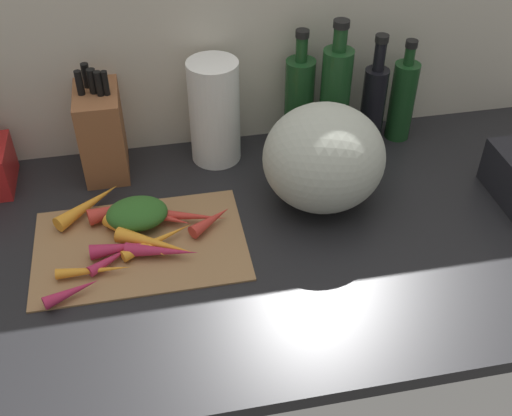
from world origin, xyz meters
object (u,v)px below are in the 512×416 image
Objects in this scene: bottle_1 at (335,98)px; carrot_10 at (112,259)px; bottle_2 at (373,102)px; knife_block at (102,130)px; carrot_1 at (89,204)px; bottle_3 at (402,99)px; winter_squash at (324,158)px; carrot_5 at (154,243)px; carrot_2 at (211,220)px; carrot_0 at (186,216)px; carrot_4 at (136,237)px; carrot_9 at (121,209)px; carrot_7 at (122,248)px; carrot_6 at (163,217)px; carrot_8 at (94,270)px; bottle_0 at (299,100)px; cutting_board at (140,244)px; carrot_3 at (72,292)px; carrot_11 at (162,251)px; paper_towel_roll at (214,112)px; carrot_12 at (158,241)px.

carrot_10 is at bearing -149.39° from bottle_1.
carrot_10 is 72.15cm from bottle_2.
carrot_10 is 0.40× the size of knife_block.
carrot_1 is 0.65× the size of bottle_3.
bottle_2 is 7.89cm from bottle_3.
winter_squash reaches higher than carrot_1.
carrot_2 is at bearing 22.45° from carrot_5.
carrot_4 reaches higher than carrot_0.
bottle_2 is (55.31, 30.04, 8.70)cm from carrot_5.
knife_block is (-2.70, 19.23, 7.95)cm from carrot_9.
carrot_4 is 65.57cm from bottle_2.
carrot_1 and carrot_5 have the same top height.
carrot_7 is 0.44× the size of bottle_2.
winter_squash is at bearing -3.03° from carrot_9.
carrot_4 is 0.66× the size of winter_squash.
bottle_1 is (42.97, 21.68, 11.56)cm from carrot_6.
carrot_7 is at bearing 41.17° from carrot_8.
bottle_0 is 1.04× the size of bottle_2.
cutting_board is 2.55× the size of carrot_1.
carrot_4 is at bearing -138.77° from carrot_6.
carrot_5 is at bearing 31.60° from carrot_3.
bottle_1 is at bearing 30.61° from carrot_10.
bottle_1 is 1.27× the size of bottle_3.
winter_squash reaches higher than carrot_9.
carrot_6 is 0.87× the size of carrot_11.
bottle_1 reaches higher than carrot_9.
paper_towel_roll is 0.88× the size of bottle_2.
carrot_6 is 0.49× the size of knife_block.
winter_squash is (53.07, 19.46, 9.44)cm from carrot_3.
carrot_3 is at bearing -156.78° from carrot_11.
carrot_0 is 1.58× the size of carrot_2.
carrot_11 is 36.06cm from knife_block.
knife_block is at bearing 75.84° from carrot_1.
knife_block is at bearing -177.24° from bottle_0.
carrot_3 is 53.29cm from paper_towel_roll.
carrot_4 is at bearing -143.36° from bottle_0.
carrot_9 is at bearing 105.32° from carrot_4.
carrot_1 is at bearing 93.06° from carrot_8.
carrot_12 is at bearing -19.14° from carrot_4.
bottle_1 is (33.23, 24.57, 11.52)cm from carrot_2.
knife_block is 0.79× the size of bottle_1.
bottle_3 is (75.04, 35.81, 8.76)cm from carrot_8.
bottle_1 reaches higher than carrot_11.
bottle_2 is (43.22, 25.04, 8.93)cm from carrot_2.
carrot_5 is at bearing 118.29° from carrot_11.
knife_block is 1.00× the size of bottle_3.
bottle_0 is at bearing 88.48° from winter_squash.
bottle_3 is (25.34, -2.44, -1.16)cm from bottle_0.
carrot_0 is 1.03× the size of carrot_5.
carrot_12 is at bearing -161.13° from carrot_2.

